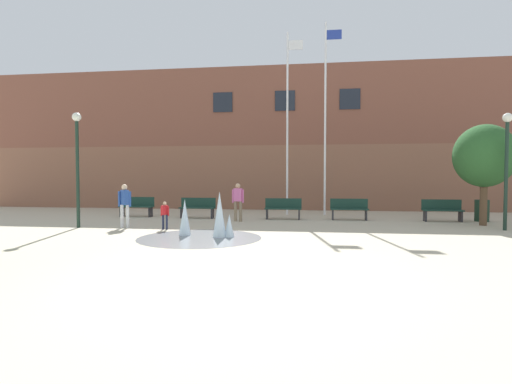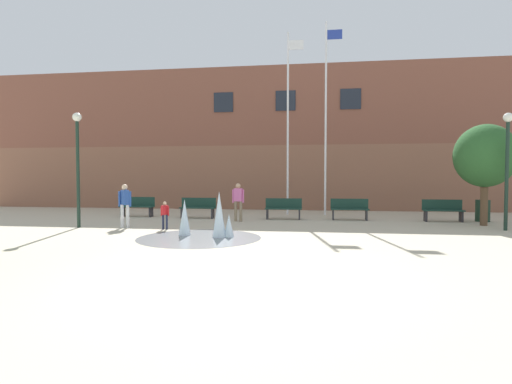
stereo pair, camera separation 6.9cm
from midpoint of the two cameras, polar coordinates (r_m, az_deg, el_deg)
The scene contains 17 objects.
ground_plane at distance 7.63m, azimuth -3.26°, elevation -12.05°, with size 100.00×100.00×0.00m, color #BCB299.
library_building at distance 25.30m, azimuth 4.77°, elevation 7.10°, with size 36.00×6.05×8.03m.
splash_fountain at distance 12.54m, azimuth -6.88°, elevation -4.10°, with size 3.78×3.78×1.41m.
park_bench_far_left at distance 19.45m, azimuth -16.50°, elevation -1.96°, with size 1.60×0.44×0.91m.
park_bench_left_of_flagpoles at distance 18.15m, azimuth -8.18°, elevation -2.19°, with size 1.60×0.44×0.91m.
park_bench_under_left_flagpole at distance 17.51m, azimuth 4.05°, elevation -2.33°, with size 1.60×0.44×0.91m.
park_bench_under_right_flagpole at distance 17.65m, azimuth 13.33°, elevation -2.35°, with size 1.60×0.44×0.91m.
park_bench_far_right at distance 18.34m, azimuth 25.23°, elevation -2.34°, with size 1.60×0.44×0.91m.
adult_watching at distance 16.61m, azimuth -2.45°, elevation -1.01°, with size 0.50×0.22×1.59m.
adult_in_red at distance 15.36m, azimuth -18.11°, elevation -1.39°, with size 0.50×0.38×1.59m.
child_in_fountain at distance 14.49m, azimuth -12.75°, elevation -2.96°, with size 0.31×0.24×0.99m.
flagpole_left at distance 19.86m, azimuth 4.75°, elevation 10.37°, with size 0.80×0.10×8.86m.
flagpole_right at distance 19.87m, azimuth 10.10°, elevation 10.94°, with size 0.80×0.10×9.27m.
lamp_post_left_lane at distance 15.99m, azimuth -24.02°, elevation 5.04°, with size 0.32×0.32×4.19m.
lamp_post_right_lane at distance 16.32m, azimuth 32.35°, elevation 4.57°, with size 0.32×0.32×4.06m.
trash_can at distance 19.09m, azimuth 29.74°, elevation -2.34°, with size 0.56×0.56×0.90m, color #193323.
street_tree_near_building at distance 17.52m, azimuth 30.02°, elevation 4.46°, with size 2.24×2.24×3.85m.
Camera 2 is at (1.49, -7.24, 1.89)m, focal length 28.00 mm.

